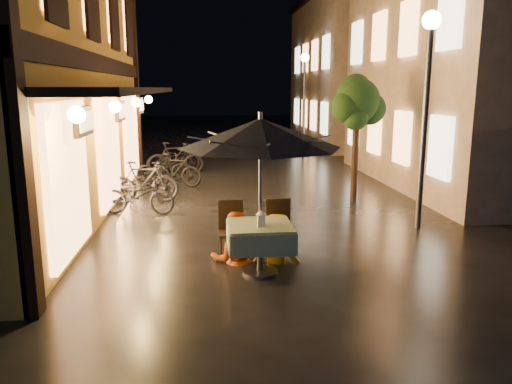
{
  "coord_description": "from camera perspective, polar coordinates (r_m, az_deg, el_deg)",
  "views": [
    {
      "loc": [
        -1.31,
        -7.44,
        2.8
      ],
      "look_at": [
        -0.49,
        0.41,
        1.15
      ],
      "focal_mm": 35.0,
      "sensor_mm": 36.0,
      "label": 1
    }
  ],
  "objects": [
    {
      "name": "bicycle_2",
      "position": [
        13.04,
        -12.42,
        0.95
      ],
      "size": [
        1.63,
        1.09,
        0.81
      ],
      "primitive_type": "imported",
      "rotation": [
        0.0,
        0.0,
        1.97
      ],
      "color": "black",
      "rests_on": "ground"
    },
    {
      "name": "bicycle_5",
      "position": [
        16.77,
        -9.33,
        3.87
      ],
      "size": [
        1.82,
        0.91,
        1.06
      ],
      "primitive_type": "imported",
      "rotation": [
        0.0,
        0.0,
        1.82
      ],
      "color": "black",
      "rests_on": "ground"
    },
    {
      "name": "east_building_near",
      "position": [
        16.5,
        27.0,
        12.68
      ],
      "size": [
        7.3,
        9.3,
        6.8
      ],
      "color": "#C6B098",
      "rests_on": "ground"
    },
    {
      "name": "patio_umbrella",
      "position": [
        7.32,
        0.49,
        6.7
      ],
      "size": [
        2.42,
        2.42,
        2.46
      ],
      "color": "#59595E",
      "rests_on": "ground"
    },
    {
      "name": "street_tree",
      "position": [
        12.52,
        11.52,
        9.84
      ],
      "size": [
        1.43,
        1.2,
        3.15
      ],
      "color": "black",
      "rests_on": "ground"
    },
    {
      "name": "streetlamp_far",
      "position": [
        21.87,
        5.54,
        12.06
      ],
      "size": [
        0.36,
        0.36,
        4.23
      ],
      "color": "#59595E",
      "rests_on": "ground"
    },
    {
      "name": "bicycle_6",
      "position": [
        16.76,
        -9.26,
        3.74
      ],
      "size": [
        1.94,
        0.87,
        0.98
      ],
      "primitive_type": "imported",
      "rotation": [
        0.0,
        0.0,
        1.69
      ],
      "color": "black",
      "rests_on": "ground"
    },
    {
      "name": "cafe_table",
      "position": [
        7.62,
        0.47,
        -5.07
      ],
      "size": [
        0.99,
        0.99,
        0.78
      ],
      "color": "#59595E",
      "rests_on": "ground"
    },
    {
      "name": "cafe_chair_right",
      "position": [
        8.39,
        2.63,
        -3.85
      ],
      "size": [
        0.42,
        0.42,
        0.97
      ],
      "color": "black",
      "rests_on": "ground"
    },
    {
      "name": "bicycle_4",
      "position": [
        15.45,
        -10.6,
        2.73
      ],
      "size": [
        1.67,
        0.92,
        0.83
      ],
      "primitive_type": "imported",
      "rotation": [
        0.0,
        0.0,
        1.81
      ],
      "color": "black",
      "rests_on": "ground"
    },
    {
      "name": "bicycle_1",
      "position": [
        12.64,
        -12.79,
        1.12
      ],
      "size": [
        1.74,
        0.54,
        1.04
      ],
      "primitive_type": "imported",
      "rotation": [
        0.0,
        0.0,
        1.6
      ],
      "color": "black",
      "rests_on": "ground"
    },
    {
      "name": "streetlamp_near",
      "position": [
        10.38,
        19.0,
        11.83
      ],
      "size": [
        0.36,
        0.36,
        4.23
      ],
      "color": "#59595E",
      "rests_on": "ground"
    },
    {
      "name": "bicycle_0",
      "position": [
        11.51,
        -13.36,
        -0.36
      ],
      "size": [
        1.74,
        0.87,
        0.88
      ],
      "primitive_type": "imported",
      "rotation": [
        0.0,
        0.0,
        1.39
      ],
      "color": "black",
      "rests_on": "ground"
    },
    {
      "name": "cafe_chair_left",
      "position": [
        8.31,
        -2.85,
        -4.0
      ],
      "size": [
        0.42,
        0.42,
        0.97
      ],
      "color": "black",
      "rests_on": "ground"
    },
    {
      "name": "ground",
      "position": [
        8.06,
        3.82,
        -8.55
      ],
      "size": [
        90.0,
        90.0,
        0.0
      ],
      "primitive_type": "plane",
      "color": "black",
      "rests_on": "ground"
    },
    {
      "name": "table_lantern",
      "position": [
        7.4,
        0.6,
        -2.93
      ],
      "size": [
        0.16,
        0.16,
        0.25
      ],
      "color": "white",
      "rests_on": "cafe_table"
    },
    {
      "name": "person_yellow",
      "position": [
        8.09,
        2.4,
        -2.73
      ],
      "size": [
        1.09,
        0.76,
        1.54
      ],
      "primitive_type": "imported",
      "rotation": [
        0.0,
        0.0,
        2.94
      ],
      "color": "#DDB40B",
      "rests_on": "ground"
    },
    {
      "name": "east_building_far",
      "position": [
        26.93,
        13.5,
        13.32
      ],
      "size": [
        7.3,
        10.3,
        7.3
      ],
      "color": "#C6B098",
      "rests_on": "ground"
    },
    {
      "name": "bicycle_3",
      "position": [
        14.56,
        -9.2,
        2.46
      ],
      "size": [
        1.63,
        0.94,
        0.94
      ],
      "primitive_type": "imported",
      "rotation": [
        0.0,
        0.0,
        1.23
      ],
      "color": "black",
      "rests_on": "ground"
    },
    {
      "name": "person_orange",
      "position": [
        8.11,
        -2.51,
        -2.37
      ],
      "size": [
        0.8,
        0.62,
        1.63
      ],
      "primitive_type": "imported",
      "rotation": [
        0.0,
        0.0,
        3.15
      ],
      "color": "#D45713",
      "rests_on": "ground"
    }
  ]
}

